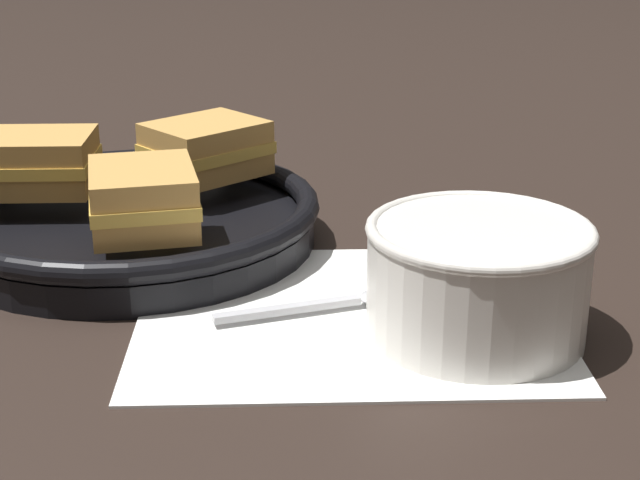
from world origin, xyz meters
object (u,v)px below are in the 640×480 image
at_px(spoon, 364,299).
at_px(sandwich_near_left, 143,198).
at_px(skillet, 131,220).
at_px(sandwich_near_right, 206,149).
at_px(sandwich_far_left, 36,162).
at_px(soup_bowl, 478,274).

xyz_separation_m(spoon, sandwich_near_left, (-0.15, 0.08, 0.06)).
distance_m(skillet, sandwich_near_right, 0.09).
height_order(spoon, skillet, skillet).
height_order(spoon, sandwich_far_left, sandwich_far_left).
distance_m(spoon, sandwich_near_left, 0.18).
xyz_separation_m(soup_bowl, sandwich_near_left, (-0.21, 0.13, 0.02)).
relative_size(sandwich_near_left, sandwich_far_left, 0.95).
bearing_deg(skillet, sandwich_far_left, 158.29).
relative_size(skillet, sandwich_far_left, 3.78).
bearing_deg(sandwich_near_left, skillet, 99.04).
bearing_deg(skillet, sandwich_near_right, 36.49).
bearing_deg(soup_bowl, sandwich_near_left, 148.86).
xyz_separation_m(sandwich_near_right, sandwich_far_left, (-0.14, -0.02, 0.00)).
bearing_deg(sandwich_near_right, sandwich_near_left, -112.06).
relative_size(soup_bowl, sandwich_near_right, 1.22).
bearing_deg(sandwich_far_left, spoon, -38.41).
relative_size(sandwich_near_left, sandwich_near_right, 0.81).
bearing_deg(sandwich_near_left, spoon, -26.93).
xyz_separation_m(spoon, sandwich_near_right, (-0.10, 0.21, 0.06)).
bearing_deg(sandwich_near_right, soup_bowl, -58.34).
distance_m(spoon, skillet, 0.23).
bearing_deg(sandwich_far_left, sandwich_near_right, 7.94).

